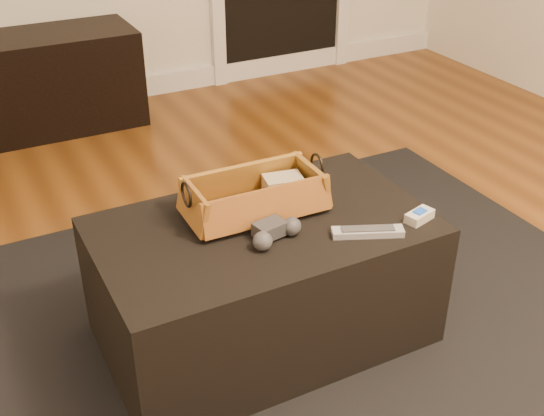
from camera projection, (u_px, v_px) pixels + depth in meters
name	position (u px, v px, depth m)	size (l,w,h in m)	color
baseboard	(86.00, 96.00, 3.99)	(5.00, 0.04, 0.12)	white
media_cabinet	(13.00, 87.00, 3.56)	(1.30, 0.45, 0.51)	black
area_rug	(271.00, 343.00, 2.21)	(2.60, 2.00, 0.01)	black
ottoman	(263.00, 281.00, 2.14)	(1.00, 0.60, 0.42)	black
tv_remote	(250.00, 208.00, 2.06)	(0.23, 0.05, 0.02)	black
cloth_bundle	(283.00, 186.00, 2.14)	(0.12, 0.08, 0.07)	#CAB78C
wicker_basket	(255.00, 197.00, 2.07)	(0.44, 0.24, 0.15)	#AA6226
game_controller	(274.00, 232.00, 1.94)	(0.18, 0.12, 0.06)	#303133
silver_remote	(368.00, 232.00, 1.97)	(0.21, 0.13, 0.02)	#B0B2B8
cream_gadget	(419.00, 216.00, 2.04)	(0.10, 0.07, 0.03)	beige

